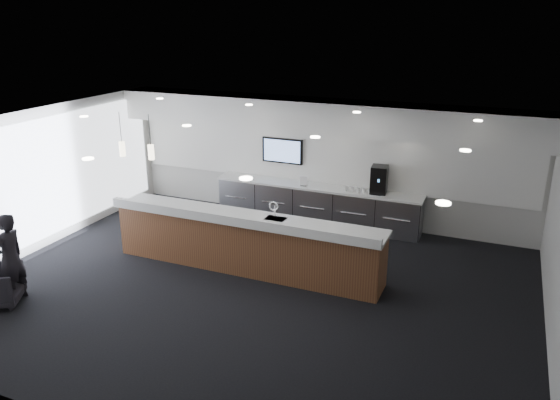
% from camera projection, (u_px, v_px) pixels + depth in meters
% --- Properties ---
extents(ground, '(10.00, 10.00, 0.00)m').
position_uv_depth(ground, '(251.00, 289.00, 10.13)').
color(ground, black).
rests_on(ground, ground).
extents(ceiling, '(10.00, 8.00, 0.02)m').
position_uv_depth(ceiling, '(248.00, 129.00, 9.16)').
color(ceiling, black).
rests_on(ceiling, back_wall).
extents(back_wall, '(10.00, 0.02, 3.00)m').
position_uv_depth(back_wall, '(322.00, 160.00, 13.13)').
color(back_wall, silver).
rests_on(back_wall, ground).
extents(left_wall, '(0.02, 8.00, 3.00)m').
position_uv_depth(left_wall, '(36.00, 181.00, 11.49)').
color(left_wall, silver).
rests_on(left_wall, ground).
extents(soffit_bulkhead, '(10.00, 0.90, 0.70)m').
position_uv_depth(soffit_bulkhead, '(317.00, 115.00, 12.36)').
color(soffit_bulkhead, white).
rests_on(soffit_bulkhead, back_wall).
extents(alcove_panel, '(9.80, 0.06, 1.40)m').
position_uv_depth(alcove_panel, '(322.00, 156.00, 13.07)').
color(alcove_panel, white).
rests_on(alcove_panel, back_wall).
extents(window_blinds_wall, '(0.04, 7.36, 2.55)m').
position_uv_depth(window_blinds_wall, '(38.00, 181.00, 11.47)').
color(window_blinds_wall, silver).
rests_on(window_blinds_wall, left_wall).
extents(back_credenza, '(5.06, 0.66, 0.95)m').
position_uv_depth(back_credenza, '(316.00, 204.00, 13.15)').
color(back_credenza, gray).
rests_on(back_credenza, ground).
extents(wall_tv, '(1.05, 0.08, 0.62)m').
position_uv_depth(wall_tv, '(282.00, 151.00, 13.36)').
color(wall_tv, black).
rests_on(wall_tv, back_wall).
extents(pendant_left, '(0.12, 0.12, 0.30)m').
position_uv_depth(pendant_left, '(159.00, 149.00, 10.98)').
color(pendant_left, '#F6E7C0').
rests_on(pendant_left, ceiling).
extents(pendant_right, '(0.12, 0.12, 0.30)m').
position_uv_depth(pendant_right, '(131.00, 146.00, 11.24)').
color(pendant_right, '#F6E7C0').
rests_on(pendant_right, ceiling).
extents(ceiling_can_lights, '(7.00, 5.00, 0.02)m').
position_uv_depth(ceiling_can_lights, '(248.00, 131.00, 9.17)').
color(ceiling_can_lights, white).
rests_on(ceiling_can_lights, ceiling).
extents(service_counter, '(5.57, 0.92, 1.49)m').
position_uv_depth(service_counter, '(246.00, 242.00, 10.74)').
color(service_counter, brown).
rests_on(service_counter, ground).
extents(coffee_machine, '(0.40, 0.50, 0.63)m').
position_uv_depth(coffee_machine, '(379.00, 180.00, 12.38)').
color(coffee_machine, black).
rests_on(coffee_machine, back_credenza).
extents(info_sign_left, '(0.18, 0.04, 0.24)m').
position_uv_depth(info_sign_left, '(304.00, 181.00, 12.94)').
color(info_sign_left, white).
rests_on(info_sign_left, back_credenza).
extents(info_sign_right, '(0.17, 0.07, 0.23)m').
position_uv_depth(info_sign_right, '(378.00, 190.00, 12.33)').
color(info_sign_right, white).
rests_on(info_sign_right, back_credenza).
extents(lounge_guest, '(0.43, 0.62, 1.62)m').
position_uv_depth(lounge_guest, '(10.00, 258.00, 9.49)').
color(lounge_guest, black).
rests_on(lounge_guest, ground).
extents(cup_0, '(0.11, 0.11, 0.10)m').
position_uv_depth(cup_0, '(376.00, 192.00, 12.34)').
color(cup_0, white).
rests_on(cup_0, back_credenza).
extents(cup_1, '(0.16, 0.16, 0.10)m').
position_uv_depth(cup_1, '(370.00, 192.00, 12.40)').
color(cup_1, white).
rests_on(cup_1, back_credenza).
extents(cup_2, '(0.14, 0.14, 0.10)m').
position_uv_depth(cup_2, '(364.00, 191.00, 12.45)').
color(cup_2, white).
rests_on(cup_2, back_credenza).
extents(cup_3, '(0.14, 0.14, 0.10)m').
position_uv_depth(cup_3, '(358.00, 190.00, 12.50)').
color(cup_3, white).
rests_on(cup_3, back_credenza).
extents(cup_4, '(0.15, 0.15, 0.10)m').
position_uv_depth(cup_4, '(352.00, 189.00, 12.55)').
color(cup_4, white).
rests_on(cup_4, back_credenza).
extents(cup_5, '(0.12, 0.12, 0.10)m').
position_uv_depth(cup_5, '(347.00, 189.00, 12.60)').
color(cup_5, white).
rests_on(cup_5, back_credenza).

